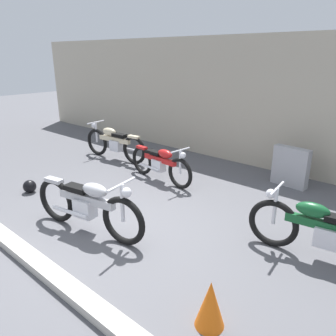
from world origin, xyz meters
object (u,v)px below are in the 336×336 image
object	(u,v)px
stone_marker	(290,167)
motorcycle_cream	(114,143)
motorcycle_red	(160,163)
motorcycle_green	(323,231)
motorcycle_silver	(88,205)
traffic_cone	(210,304)
helmet	(30,186)

from	to	relation	value
stone_marker	motorcycle_cream	xyz separation A→B (m)	(-4.35, -1.25, 0.03)
motorcycle_cream	motorcycle_red	xyz separation A→B (m)	(2.04, -0.38, -0.05)
stone_marker	motorcycle_green	xyz separation A→B (m)	(1.41, -2.43, 0.02)
motorcycle_red	motorcycle_green	size ratio (longest dim) A/B	0.92
stone_marker	motorcycle_silver	distance (m)	4.39
motorcycle_cream	motorcycle_silver	world-z (taller)	motorcycle_silver
traffic_cone	motorcycle_silver	size ratio (longest dim) A/B	0.25
stone_marker	traffic_cone	distance (m)	4.51
motorcycle_green	motorcycle_silver	world-z (taller)	motorcycle_silver
stone_marker	helmet	bearing A→B (deg)	-134.94
traffic_cone	motorcycle_red	world-z (taller)	motorcycle_red
stone_marker	motorcycle_cream	distance (m)	4.53
stone_marker	helmet	size ratio (longest dim) A/B	3.24
helmet	motorcycle_red	size ratio (longest dim) A/B	0.14
traffic_cone	motorcycle_red	distance (m)	4.26
traffic_cone	motorcycle_silver	world-z (taller)	motorcycle_silver
motorcycle_silver	stone_marker	bearing A→B (deg)	57.75
traffic_cone	motorcycle_cream	bearing A→B (deg)	149.11
helmet	motorcycle_cream	bearing A→B (deg)	99.35
helmet	motorcycle_red	xyz separation A→B (m)	(1.60, 2.28, 0.29)
motorcycle_red	motorcycle_cream	bearing A→B (deg)	174.21
motorcycle_cream	motorcycle_silver	xyz separation A→B (m)	(2.71, -2.82, 0.01)
traffic_cone	motorcycle_red	bearing A→B (deg)	139.40
helmet	motorcycle_red	distance (m)	2.80
helmet	motorcycle_green	world-z (taller)	motorcycle_green
motorcycle_cream	motorcycle_green	bearing A→B (deg)	163.39
helmet	traffic_cone	size ratio (longest dim) A/B	0.49
motorcycle_red	motorcycle_silver	bearing A→B (deg)	-69.75
motorcycle_cream	helmet	bearing A→B (deg)	94.32
stone_marker	motorcycle_silver	world-z (taller)	motorcycle_silver
stone_marker	motorcycle_silver	size ratio (longest dim) A/B	0.39
helmet	traffic_cone	bearing A→B (deg)	-5.80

